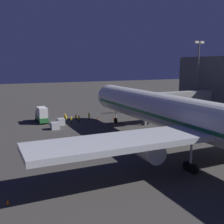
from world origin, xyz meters
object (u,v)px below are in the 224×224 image
Objects in this scene: ground_crew_near_nose_gear at (76,117)px; traffic_cone_nose_starboard at (98,118)px; airliner_at_gate at (206,122)px; ground_crew_under_port_wing at (89,116)px; ground_crew_by_tug at (65,117)px; jet_bridge at (168,98)px; apron_floodlight_mast at (198,73)px; ops_van at (42,115)px; ground_crew_by_belt_loader at (79,119)px; ground_crew_walking_aft at (71,120)px; ground_crew_marshaller_fwd at (66,118)px; baggage_container_near_belt at (61,122)px; traffic_cone_nose_port at (114,117)px; traffic_cone_wingtip_svc_side at (8,201)px; baggage_container_mid_row at (55,126)px.

ground_crew_near_nose_gear reaches higher than traffic_cone_nose_starboard.
ground_crew_under_port_wing is at bearing -82.76° from airliner_at_gate.
jet_bridge is at bearing 149.45° from ground_crew_by_tug.
apron_floodlight_mast is at bearing 170.83° from ground_crew_by_tug.
ops_van is at bearing -11.38° from ground_crew_near_nose_gear.
ground_crew_walking_aft reaches higher than ground_crew_by_belt_loader.
apron_floodlight_mast is 42.35m from ops_van.
traffic_cone_nose_starboard is at bearing -176.06° from ground_crew_marshaller_fwd.
baggage_container_near_belt is (-3.34, 4.52, -1.09)m from ops_van.
traffic_cone_wingtip_svc_side is (28.20, 35.35, 0.00)m from traffic_cone_nose_port.
jet_bridge is 37.62× the size of traffic_cone_wingtip_svc_side.
apron_floodlight_mast is 3.34× the size of ops_van.
ground_crew_by_tug is (35.39, -5.71, -10.24)m from apron_floodlight_mast.
ground_crew_walking_aft is 36.79m from traffic_cone_wingtip_svc_side.
traffic_cone_nose_starboard is (-12.06, -5.90, -0.46)m from baggage_container_mid_row.
ops_van is 3.29× the size of ground_crew_walking_aft.
ground_crew_under_port_wing is at bearing -147.92° from ground_crew_by_belt_loader.
ground_crew_walking_aft is 7.88m from traffic_cone_nose_starboard.
ground_crew_by_tug reaches higher than traffic_cone_nose_port.
baggage_container_near_belt is (23.27, -7.86, -5.04)m from jet_bridge.
baggage_container_near_belt is 35.83m from traffic_cone_wingtip_svc_side.
apron_floodlight_mast is 11.25× the size of ground_crew_by_tug.
ground_crew_by_tug is at bearing -9.17° from apron_floodlight_mast.
jet_bridge is 21.23m from ground_crew_by_belt_loader.
jet_bridge reaches higher than traffic_cone_nose_starboard.
ground_crew_near_nose_gear is (7.66, -34.91, -4.80)m from airliner_at_gate.
traffic_cone_nose_port is 45.22m from traffic_cone_wingtip_svc_side.
ground_crew_walking_aft is at bearing 178.71° from baggage_container_near_belt.
ground_crew_under_port_wing is at bearing -34.07° from jet_bridge.
ground_crew_under_port_wing is at bearing -121.18° from traffic_cone_wingtip_svc_side.
ops_van reaches higher than ground_crew_by_belt_loader.
jet_bridge is 11.96× the size of baggage_container_mid_row.
apron_floodlight_mast is 11.52× the size of ground_crew_near_nose_gear.
ground_crew_walking_aft reaches higher than baggage_container_near_belt.
apron_floodlight_mast is at bearing -148.24° from traffic_cone_wingtip_svc_side.
baggage_container_near_belt is at bearing 8.21° from ground_crew_by_belt_loader.
baggage_container_mid_row is at bearing -63.33° from airliner_at_gate.
ground_crew_marshaller_fwd is at bearing -68.79° from ground_crew_walking_aft.
ground_crew_by_belt_loader is at bearing 153.45° from ops_van.
baggage_container_near_belt reaches higher than traffic_cone_wingtip_svc_side.
traffic_cone_wingtip_svc_side is at bearing 66.80° from ground_crew_by_tug.
ground_crew_under_port_wing is 3.32× the size of traffic_cone_nose_port.
traffic_cone_wingtip_svc_side is at bearing 65.82° from ground_crew_marshaller_fwd.
jet_bridge reaches higher than baggage_container_mid_row.
ops_van is at bearing -9.38° from traffic_cone_nose_starboard.
ground_crew_by_belt_loader reaches higher than baggage_container_mid_row.
ground_crew_near_nose_gear is (18.85, -10.82, -4.85)m from jet_bridge.
airliner_at_gate is at bearing 116.67° from baggage_container_mid_row.
apron_floodlight_mast is 39.02m from baggage_container_near_belt.
traffic_cone_nose_port is (-17.62, 2.18, -1.56)m from ops_van.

